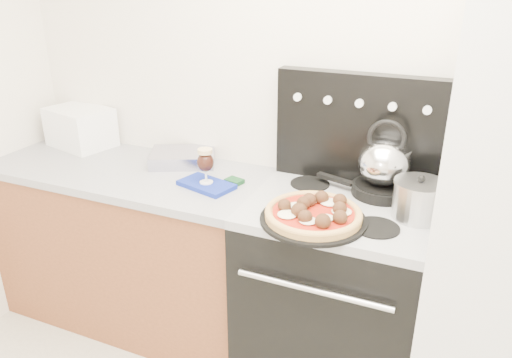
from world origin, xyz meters
The scene contains 15 objects.
room_shell centered at (0.00, 0.29, 1.25)m, with size 3.52×3.01×2.52m.
base_cabinet centered at (-1.02, 1.20, 0.43)m, with size 1.45×0.60×0.86m, color brown.
countertop centered at (-1.02, 1.20, 0.88)m, with size 1.48×0.63×0.04m, color #A0A0A8.
stove_body centered at (0.08, 1.18, 0.44)m, with size 0.76×0.65×0.88m, color black.
cooktop centered at (0.08, 1.18, 0.90)m, with size 0.76×0.65×0.04m, color #ADADB2.
backguard centered at (0.08, 1.45, 1.17)m, with size 0.76×0.08×0.50m, color black.
toaster_oven centered at (-1.48, 1.39, 1.01)m, with size 0.34×0.26×0.22m, color white.
foil_sheet centered at (-0.80, 1.37, 0.93)m, with size 0.32×0.24×0.06m, color silver.
oven_mitt centered at (-0.54, 1.15, 0.91)m, with size 0.25×0.15×0.02m, color #152899.
beer_glass centered at (-0.54, 1.15, 1.01)m, with size 0.08×0.08×0.17m, color black, non-canonical shape.
pizza_pan centered at (0.02, 0.99, 0.93)m, with size 0.42×0.42×0.01m, color black.
pizza centered at (0.02, 0.99, 0.96)m, with size 0.38×0.38×0.05m, color gold, non-canonical shape.
skillet centered at (0.22, 1.34, 0.94)m, with size 0.26×0.26×0.05m, color black.
tea_kettle centered at (0.22, 1.34, 1.09)m, with size 0.22×0.22×0.25m, color white, non-canonical shape.
stock_pot centered at (0.39, 1.18, 0.99)m, with size 0.20×0.20×0.14m, color #B5B5B7.
Camera 1 is at (0.51, -0.70, 1.84)m, focal length 35.00 mm.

